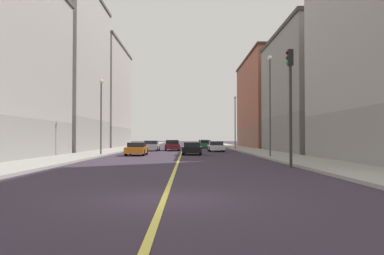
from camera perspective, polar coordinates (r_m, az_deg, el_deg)
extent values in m
plane|color=#352A39|center=(11.34, -3.84, -9.75)|extent=(400.00, 400.00, 0.00)
cube|color=#9E9B93|center=(60.77, 6.99, -2.90)|extent=(3.97, 168.00, 0.15)
cube|color=#9E9B93|center=(60.94, -9.51, -2.88)|extent=(3.97, 168.00, 0.15)
cube|color=#E5D14C|center=(60.23, -1.27, -2.98)|extent=(0.16, 154.00, 0.01)
cube|color=slate|center=(49.09, 17.38, -0.89)|extent=(10.26, 18.95, 4.09)
cube|color=gray|center=(49.58, 17.32, 6.73)|extent=(10.26, 18.95, 9.06)
cube|color=#3B3937|center=(50.46, 17.28, 12.05)|extent=(10.56, 19.25, 0.40)
cube|color=brown|center=(72.84, 11.38, -1.32)|extent=(10.26, 25.21, 3.50)
cube|color=#93513D|center=(73.24, 11.35, 4.53)|extent=(10.26, 25.21, 11.43)
cube|color=#42241B|center=(74.08, 11.33, 9.08)|extent=(10.56, 25.51, 0.40)
cube|color=gray|center=(54.30, -18.32, -1.01)|extent=(10.26, 18.55, 3.94)
cube|color=#9E9993|center=(55.22, -18.24, 9.12)|extent=(10.26, 18.55, 15.49)
cube|color=gray|center=(75.21, -13.32, -1.32)|extent=(10.26, 21.75, 3.46)
cube|color=#9E9993|center=(75.73, -13.28, 5.30)|extent=(10.26, 21.75, 14.00)
cube|color=#474442|center=(76.90, -13.25, 10.63)|extent=(10.56, 22.05, 0.40)
cylinder|color=#2D2D2D|center=(23.59, 13.36, 1.47)|extent=(0.16, 0.16, 5.64)
cube|color=black|center=(23.97, 13.31, 9.29)|extent=(0.28, 0.32, 0.90)
sphere|color=#320404|center=(23.99, 12.93, 9.94)|extent=(0.20, 0.20, 0.20)
sphere|color=#352204|center=(23.93, 12.93, 9.29)|extent=(0.20, 0.20, 0.20)
sphere|color=green|center=(23.88, 12.94, 8.63)|extent=(0.20, 0.20, 0.20)
cylinder|color=#4C4C51|center=(34.30, 10.63, 2.66)|extent=(0.14, 0.14, 7.84)
sphere|color=#EAEACC|center=(34.83, 10.60, 9.35)|extent=(0.36, 0.36, 0.36)
cylinder|color=#4C4C51|center=(39.30, -12.36, 1.22)|extent=(0.14, 0.14, 6.57)
sphere|color=#EAEACC|center=(39.61, -12.33, 6.19)|extent=(0.36, 0.36, 0.36)
cylinder|color=#4C4C51|center=(58.40, 5.92, 0.55)|extent=(0.14, 0.14, 7.01)
sphere|color=#EAEACC|center=(58.64, 5.92, 4.13)|extent=(0.36, 0.36, 0.36)
cube|color=silver|center=(52.73, -5.57, -2.62)|extent=(1.88, 4.31, 0.65)
cube|color=black|center=(52.79, -5.56, -2.03)|extent=(1.62, 2.11, 0.43)
cylinder|color=black|center=(54.15, -6.28, -2.82)|extent=(0.23, 0.64, 0.64)
cylinder|color=black|center=(53.98, -4.56, -2.83)|extent=(0.23, 0.64, 0.64)
cylinder|color=black|center=(51.52, -6.63, -2.89)|extent=(0.23, 0.64, 0.64)
cylinder|color=black|center=(51.34, -4.83, -2.90)|extent=(0.23, 0.64, 0.64)
cube|color=#1E6B38|center=(65.45, 1.81, -2.42)|extent=(1.81, 4.41, 0.58)
cube|color=black|center=(65.34, 1.82, -1.96)|extent=(1.57, 2.17, 0.48)
cylinder|color=black|center=(66.77, 1.07, -2.56)|extent=(0.23, 0.64, 0.64)
cylinder|color=black|center=(66.86, 2.43, -2.56)|extent=(0.23, 0.64, 0.64)
cylinder|color=black|center=(64.06, 1.17, -2.61)|extent=(0.23, 0.64, 0.64)
cylinder|color=black|center=(64.15, 2.59, -2.61)|extent=(0.23, 0.64, 0.64)
cube|color=maroon|center=(54.08, -2.72, -2.60)|extent=(2.02, 4.35, 0.63)
cube|color=black|center=(54.03, -2.72, -2.00)|extent=(1.71, 2.21, 0.52)
cylinder|color=black|center=(55.42, -3.60, -2.79)|extent=(0.24, 0.65, 0.64)
cylinder|color=black|center=(55.42, -1.85, -2.80)|extent=(0.24, 0.65, 0.64)
cylinder|color=black|center=(52.76, -3.64, -2.86)|extent=(0.24, 0.65, 0.64)
cylinder|color=black|center=(52.77, -1.80, -2.87)|extent=(0.24, 0.65, 0.64)
cube|color=#196670|center=(72.50, 1.59, -2.29)|extent=(1.92, 3.94, 0.66)
cube|color=black|center=(72.51, 1.59, -1.86)|extent=(1.65, 1.85, 0.42)
cylinder|color=black|center=(73.70, 0.92, -2.46)|extent=(0.24, 0.65, 0.64)
cylinder|color=black|center=(73.73, 2.22, -2.46)|extent=(0.24, 0.65, 0.64)
cylinder|color=black|center=(71.29, 0.93, -2.49)|extent=(0.24, 0.65, 0.64)
cylinder|color=black|center=(71.31, 2.27, -2.49)|extent=(0.24, 0.65, 0.64)
cube|color=orange|center=(39.30, -7.59, -3.08)|extent=(1.77, 4.37, 0.57)
cube|color=black|center=(39.37, -7.57, -2.35)|extent=(1.55, 1.96, 0.43)
cylinder|color=black|center=(40.75, -8.47, -3.27)|extent=(0.22, 0.64, 0.64)
cylinder|color=black|center=(40.56, -6.23, -3.29)|extent=(0.22, 0.64, 0.64)
cylinder|color=black|center=(38.08, -9.03, -3.40)|extent=(0.22, 0.64, 0.64)
cylinder|color=black|center=(37.87, -6.65, -3.42)|extent=(0.22, 0.64, 0.64)
cube|color=white|center=(50.18, 3.30, -2.73)|extent=(1.83, 4.56, 0.56)
cube|color=black|center=(50.07, 3.31, -2.15)|extent=(1.58, 2.22, 0.45)
cylinder|color=black|center=(51.53, 2.28, -2.90)|extent=(0.23, 0.64, 0.64)
cylinder|color=black|center=(51.66, 4.05, -2.89)|extent=(0.23, 0.64, 0.64)
cylinder|color=black|center=(48.73, 2.51, -2.98)|extent=(0.23, 0.64, 0.64)
cylinder|color=black|center=(48.87, 4.37, -2.98)|extent=(0.23, 0.64, 0.64)
cube|color=black|center=(40.45, 0.03, -3.05)|extent=(1.95, 4.33, 0.56)
cube|color=black|center=(40.41, 0.03, -2.33)|extent=(1.63, 1.89, 0.44)
cylinder|color=black|center=(41.80, -1.01, -3.24)|extent=(0.25, 0.65, 0.64)
cylinder|color=black|center=(41.75, 1.19, -3.24)|extent=(0.25, 0.65, 0.64)
cylinder|color=black|center=(39.17, -1.21, -3.36)|extent=(0.25, 0.65, 0.64)
cylinder|color=black|center=(39.12, 1.14, -3.37)|extent=(0.25, 0.65, 0.64)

